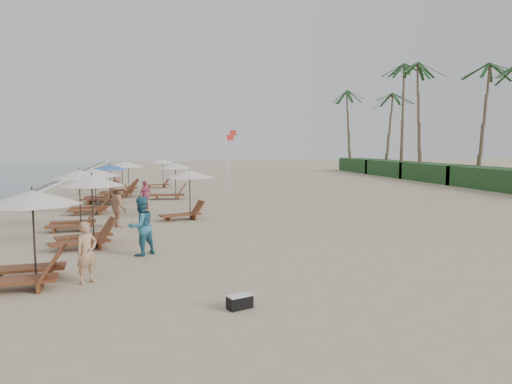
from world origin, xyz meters
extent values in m
plane|color=tan|center=(0.00, 0.00, 0.00)|extent=(160.00, 160.00, 0.00)
cube|color=#193D1C|center=(22.00, 14.50, 0.80)|extent=(3.20, 8.00, 1.60)
cube|color=#193D1C|center=(22.00, 22.00, 0.80)|extent=(3.20, 8.00, 1.60)
cube|color=#193D1C|center=(22.00, 29.50, 0.80)|extent=(3.20, 8.00, 1.60)
cube|color=#193D1C|center=(22.00, 37.00, 0.80)|extent=(3.20, 8.00, 1.60)
cylinder|color=brown|center=(22.90, 18.00, 4.90)|extent=(0.36, 0.36, 9.80)
cylinder|color=brown|center=(21.10, 23.20, 5.30)|extent=(0.36, 0.36, 10.60)
cylinder|color=brown|center=(22.00, 28.40, 5.70)|extent=(0.36, 0.36, 11.40)
cylinder|color=brown|center=(22.90, 33.60, 4.50)|extent=(0.36, 0.36, 9.00)
cylinder|color=brown|center=(21.10, 38.80, 4.90)|extent=(0.36, 0.36, 9.80)
cylinder|color=black|center=(-6.34, -3.76, 1.12)|extent=(0.05, 0.05, 2.23)
cone|color=silver|center=(-6.34, -3.76, 2.13)|extent=(2.31, 2.31, 0.35)
cylinder|color=black|center=(-5.45, 0.47, 1.15)|extent=(0.05, 0.05, 2.30)
cone|color=silver|center=(-5.45, 0.47, 2.20)|extent=(2.13, 2.13, 0.35)
cylinder|color=black|center=(-6.30, 3.82, 1.16)|extent=(0.05, 0.05, 2.31)
cone|color=silver|center=(-6.30, 3.82, 2.21)|extent=(2.16, 2.16, 0.35)
cylinder|color=black|center=(-6.17, 8.33, 1.06)|extent=(0.05, 0.05, 2.11)
cone|color=silver|center=(-6.17, 8.33, 2.01)|extent=(2.43, 2.43, 0.35)
cylinder|color=black|center=(-5.78, 12.42, 1.09)|extent=(0.05, 0.05, 2.19)
cone|color=#3A68AC|center=(-5.78, 12.42, 2.09)|extent=(2.10, 2.10, 0.35)
cylinder|color=black|center=(-5.28, 15.65, 1.08)|extent=(0.05, 0.05, 2.17)
cone|color=silver|center=(-5.28, 15.65, 2.07)|extent=(2.43, 2.43, 0.35)
cylinder|color=black|center=(-5.01, 18.77, 1.03)|extent=(0.05, 0.05, 2.06)
cone|color=silver|center=(-5.01, 18.77, 1.96)|extent=(2.20, 2.20, 0.35)
cylinder|color=black|center=(-1.78, 5.60, 1.07)|extent=(0.05, 0.05, 2.15)
cone|color=silver|center=(-1.78, 5.60, 2.05)|extent=(2.24, 2.24, 0.35)
cylinder|color=black|center=(-1.98, 13.85, 1.07)|extent=(0.05, 0.05, 2.15)
cone|color=silver|center=(-1.98, 13.85, 2.05)|extent=(2.24, 2.24, 0.35)
cylinder|color=black|center=(-2.52, 21.72, 1.07)|extent=(0.05, 0.05, 2.15)
cone|color=silver|center=(-2.52, 21.72, 2.05)|extent=(2.24, 2.24, 0.35)
imported|color=tan|center=(-5.12, -3.96, 0.77)|extent=(0.66, 0.64, 1.53)
imported|color=teal|center=(-3.86, -1.27, 0.91)|extent=(1.12, 1.09, 1.81)
imported|color=#865C44|center=(-4.84, 4.06, 0.91)|extent=(1.19, 1.36, 1.82)
imported|color=#C14D6B|center=(-3.79, 9.10, 0.76)|extent=(0.85, 0.92, 1.52)
imported|color=#A26858|center=(-5.33, 10.94, 0.87)|extent=(0.78, 0.98, 1.74)
cube|color=black|center=(-1.80, -6.58, 0.13)|extent=(0.58, 0.42, 0.26)
cube|color=silver|center=(-1.80, -6.58, 0.27)|extent=(0.55, 0.40, 0.04)
cylinder|color=silver|center=(1.84, 17.49, 2.13)|extent=(0.08, 0.08, 4.25)
cube|color=red|center=(2.12, 17.49, 3.85)|extent=(0.55, 0.02, 0.40)
cylinder|color=silver|center=(2.69, 21.09, 2.34)|extent=(0.08, 0.08, 4.69)
cube|color=red|center=(2.97, 21.09, 4.29)|extent=(0.55, 0.02, 0.40)
camera|label=1|loc=(-3.58, -15.92, 3.42)|focal=33.04mm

